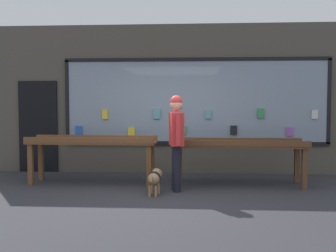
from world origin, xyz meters
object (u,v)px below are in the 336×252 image
object	(u,v)px
display_table_left	(92,146)
small_dog	(155,178)
person_browsing	(176,135)
display_table_right	(239,148)

from	to	relation	value
display_table_left	small_dog	bearing A→B (deg)	-33.66
display_table_left	small_dog	world-z (taller)	display_table_left
display_table_left	person_browsing	distance (m)	1.79
display_table_left	small_dog	xyz separation A→B (m)	(1.32, -0.88, -0.45)
person_browsing	small_dog	distance (m)	0.86
display_table_right	person_browsing	bearing A→B (deg)	-154.11
person_browsing	small_dog	world-z (taller)	person_browsing
display_table_right	person_browsing	size ratio (longest dim) A/B	1.47
display_table_left	small_dog	size ratio (longest dim) A/B	4.62
display_table_left	person_browsing	bearing A→B (deg)	-18.97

